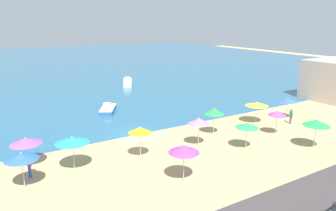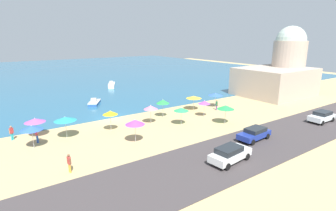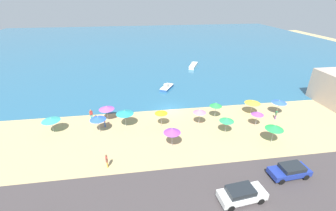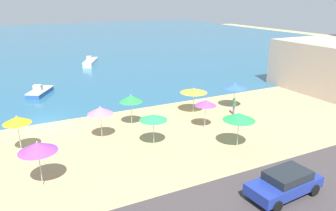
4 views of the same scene
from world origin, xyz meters
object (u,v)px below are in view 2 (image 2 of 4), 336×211
beach_umbrella_6 (216,94)px  beach_umbrella_9 (151,107)px  skiff_nearshore (112,85)px  beach_umbrella_7 (31,128)px  beach_umbrella_0 (226,107)px  beach_umbrella_11 (35,120)px  parked_car_2 (230,154)px  beach_umbrella_5 (110,113)px  harbor_fortress (281,72)px  beach_umbrella_2 (194,97)px  bather_1 (11,132)px  parked_car_3 (322,116)px  beach_umbrella_1 (65,119)px  beach_umbrella_8 (204,102)px  bather_0 (37,134)px  parked_car_1 (254,133)px  bather_2 (217,105)px  beach_umbrella_12 (135,122)px  bather_3 (69,162)px  beach_umbrella_4 (163,102)px  beach_umbrella_3 (181,109)px

beach_umbrella_6 → beach_umbrella_9: (-13.27, -1.42, 0.13)m
skiff_nearshore → beach_umbrella_7: bearing=-126.1°
beach_umbrella_7 → beach_umbrella_0: bearing=-14.6°
beach_umbrella_11 → parked_car_2: size_ratio=0.51×
beach_umbrella_5 → harbor_fortress: size_ratio=0.18×
beach_umbrella_2 → bather_1: size_ratio=1.45×
parked_car_3 → beach_umbrella_1: bearing=155.4°
beach_umbrella_8 → beach_umbrella_11: beach_umbrella_8 is taller
beach_umbrella_0 → beach_umbrella_6: size_ratio=1.11×
bather_0 → skiff_nearshore: 33.29m
beach_umbrella_2 → parked_car_2: beach_umbrella_2 is taller
beach_umbrella_0 → beach_umbrella_8: bearing=90.9°
bather_0 → parked_car_1: bather_0 is taller
bather_2 → parked_car_3: size_ratio=0.40×
beach_umbrella_0 → beach_umbrella_1: 19.86m
parked_car_1 → skiff_nearshore: (-0.23, 39.69, -0.32)m
bather_2 → beach_umbrella_6: bearing=52.0°
beach_umbrella_8 → skiff_nearshore: size_ratio=0.44×
beach_umbrella_8 → bather_1: size_ratio=1.45×
beach_umbrella_8 → beach_umbrella_12: 13.14m
beach_umbrella_8 → parked_car_3: (11.38, -11.02, -1.30)m
bather_1 → bather_3: size_ratio=0.99×
beach_umbrella_4 → beach_umbrella_12: bearing=-141.2°
beach_umbrella_4 → beach_umbrella_9: (-2.95, -1.53, -0.07)m
beach_umbrella_3 → bather_2: bearing=15.9°
beach_umbrella_1 → parked_car_3: 33.01m
beach_umbrella_5 → harbor_fortress: 37.16m
beach_umbrella_4 → bather_3: size_ratio=1.57×
beach_umbrella_6 → harbor_fortress: (18.28, 0.26, 2.39)m
beach_umbrella_2 → beach_umbrella_7: bearing=-175.3°
beach_umbrella_1 → bather_1: size_ratio=1.53×
beach_umbrella_8 → skiff_nearshore: 29.84m
beach_umbrella_8 → skiff_nearshore: beach_umbrella_8 is taller
beach_umbrella_8 → beach_umbrella_2: bearing=73.0°
beach_umbrella_3 → parked_car_2: (-2.80, -11.02, -1.27)m
beach_umbrella_6 → parked_car_2: (-13.09, -15.18, -1.26)m
beach_umbrella_1 → beach_umbrella_5: size_ratio=0.97×
bather_3 → beach_umbrella_5: bearing=47.7°
bather_2 → parked_car_2: 18.03m
parked_car_1 → bather_2: bearing=64.2°
beach_umbrella_3 → bather_1: beach_umbrella_3 is taller
beach_umbrella_8 → bather_2: (4.02, 1.47, -1.23)m
beach_umbrella_2 → beach_umbrella_7: beach_umbrella_7 is taller
beach_umbrella_7 → beach_umbrella_4: bearing=4.8°
beach_umbrella_2 → harbor_fortress: harbor_fortress is taller
parked_car_2 → parked_car_3: (19.20, 1.11, -0.02)m
beach_umbrella_7 → beach_umbrella_12: beach_umbrella_12 is taller
beach_umbrella_6 → harbor_fortress: 18.44m
bather_2 → beach_umbrella_4: bearing=169.4°
beach_umbrella_11 → parked_car_1: (19.89, -15.08, -1.19)m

